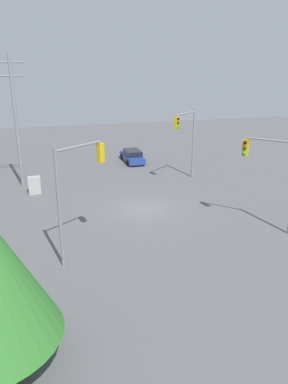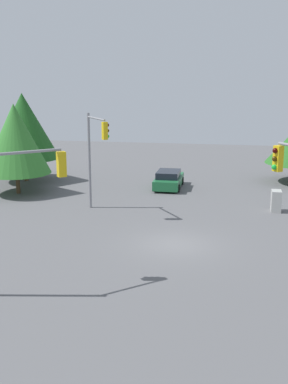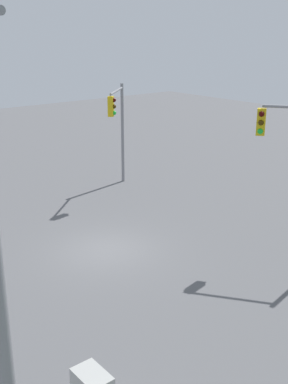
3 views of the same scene
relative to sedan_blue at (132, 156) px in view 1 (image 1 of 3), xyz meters
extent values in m
plane|color=#5B5B5E|center=(2.59, 13.38, -0.64)|extent=(80.00, 80.00, 0.00)
cube|color=#233D93|center=(0.00, -0.06, -0.15)|extent=(1.71, 4.49, 0.63)
cube|color=black|center=(0.00, 0.16, 0.43)|extent=(1.51, 2.47, 0.53)
cylinder|color=black|center=(0.81, -1.45, -0.33)|extent=(0.22, 0.62, 0.62)
cylinder|color=black|center=(-0.81, -1.45, -0.33)|extent=(0.22, 0.62, 0.62)
cylinder|color=black|center=(0.81, 1.33, -0.33)|extent=(0.22, 0.62, 0.62)
cylinder|color=black|center=(-0.81, 1.33, -0.33)|extent=(0.22, 0.62, 0.62)
cylinder|color=gray|center=(8.91, 19.93, 2.54)|extent=(0.18, 0.18, 6.36)
cylinder|color=gray|center=(7.68, 19.05, 5.47)|extent=(2.53, 1.86, 0.12)
cube|color=gold|center=(6.45, 18.17, 4.85)|extent=(0.44, 0.43, 1.05)
sphere|color=#360503|center=(6.55, 18.03, 5.18)|extent=(0.22, 0.22, 0.22)
sphere|color=#392605|center=(6.55, 18.03, 4.85)|extent=(0.22, 0.22, 0.22)
sphere|color=green|center=(6.55, 18.03, 4.51)|extent=(0.22, 0.22, 0.22)
cylinder|color=gray|center=(-3.93, 6.92, 2.49)|extent=(0.18, 0.18, 6.25)
cylinder|color=gray|center=(-2.71, 7.85, 5.37)|extent=(2.51, 1.96, 0.12)
cube|color=gold|center=(-1.49, 8.78, 4.74)|extent=(0.44, 0.43, 1.05)
sphere|color=#360503|center=(-1.60, 8.92, 5.08)|extent=(0.22, 0.22, 0.22)
sphere|color=#392605|center=(-1.60, 8.92, 4.74)|extent=(0.22, 0.22, 0.22)
sphere|color=green|center=(-1.60, 8.92, 4.41)|extent=(0.22, 0.22, 0.22)
cylinder|color=gray|center=(-3.81, 18.71, 5.07)|extent=(2.22, 2.41, 0.12)
cube|color=gold|center=(-2.75, 17.54, 4.44)|extent=(0.44, 0.44, 1.05)
sphere|color=#360503|center=(-2.62, 17.66, 4.78)|extent=(0.22, 0.22, 0.22)
sphere|color=#392605|center=(-2.62, 17.66, 4.44)|extent=(0.22, 0.22, 0.22)
sphere|color=green|center=(-2.62, 17.66, 4.11)|extent=(0.22, 0.22, 0.22)
cylinder|color=gray|center=(11.13, 5.35, 4.71)|extent=(0.28, 0.28, 10.70)
cylinder|color=gray|center=(11.13, 5.35, 9.46)|extent=(2.20, 0.12, 0.12)
cylinder|color=gray|center=(11.13, 5.35, 8.46)|extent=(2.20, 0.12, 0.12)
cube|color=#B2B2AD|center=(10.16, 7.67, 0.07)|extent=(0.96, 0.63, 1.41)
camera|label=1|loc=(9.70, 37.69, 9.44)|focal=35.00mm
camera|label=2|loc=(-21.38, 10.59, 7.92)|focal=45.00mm
camera|label=3|loc=(17.95, 2.83, 8.24)|focal=45.00mm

